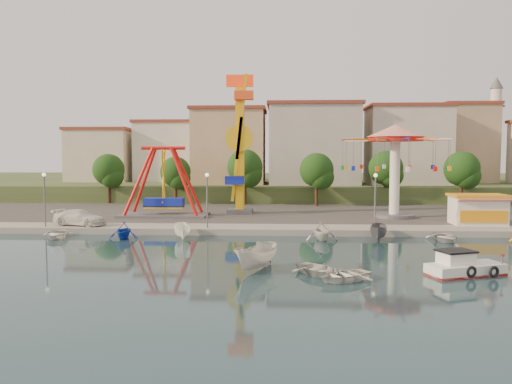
# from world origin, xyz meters

# --- Properties ---
(ground) EXTENTS (200.00, 200.00, 0.00)m
(ground) POSITION_xyz_m (0.00, 0.00, 0.00)
(ground) COLOR #142E38
(ground) RESTS_ON ground
(quay_deck) EXTENTS (200.00, 100.00, 0.60)m
(quay_deck) POSITION_xyz_m (0.00, 62.00, 0.30)
(quay_deck) COLOR #9E998E
(quay_deck) RESTS_ON ground
(asphalt_pad) EXTENTS (90.00, 28.00, 0.01)m
(asphalt_pad) POSITION_xyz_m (0.00, 30.00, 0.60)
(asphalt_pad) COLOR #4C4944
(asphalt_pad) RESTS_ON quay_deck
(hill_terrace) EXTENTS (200.00, 60.00, 3.00)m
(hill_terrace) POSITION_xyz_m (0.00, 67.00, 1.50)
(hill_terrace) COLOR #384C26
(hill_terrace) RESTS_ON ground
(pirate_ship_ride) EXTENTS (10.00, 5.00, 8.00)m
(pirate_ship_ride) POSITION_xyz_m (-14.28, 21.76, 4.39)
(pirate_ship_ride) COLOR #59595E
(pirate_ship_ride) RESTS_ON quay_deck
(kamikaze_tower) EXTENTS (3.26, 3.10, 16.50)m
(kamikaze_tower) POSITION_xyz_m (-5.78, 25.06, 8.61)
(kamikaze_tower) COLOR #59595E
(kamikaze_tower) RESTS_ON quay_deck
(wave_swinger) EXTENTS (11.60, 11.60, 10.40)m
(wave_swinger) POSITION_xyz_m (11.78, 21.84, 8.20)
(wave_swinger) COLOR #59595E
(wave_swinger) RESTS_ON quay_deck
(booth_left) EXTENTS (5.40, 3.78, 3.08)m
(booth_left) POSITION_xyz_m (18.91, 16.49, 2.16)
(booth_left) COLOR white
(booth_left) RESTS_ON quay_deck
(lamp_post_0) EXTENTS (0.14, 0.14, 5.00)m
(lamp_post_0) POSITION_xyz_m (-24.00, 13.00, 3.10)
(lamp_post_0) COLOR #59595E
(lamp_post_0) RESTS_ON quay_deck
(lamp_post_1) EXTENTS (0.14, 0.14, 5.00)m
(lamp_post_1) POSITION_xyz_m (-8.00, 13.00, 3.10)
(lamp_post_1) COLOR #59595E
(lamp_post_1) RESTS_ON quay_deck
(lamp_post_2) EXTENTS (0.14, 0.14, 5.00)m
(lamp_post_2) POSITION_xyz_m (8.00, 13.00, 3.10)
(lamp_post_2) COLOR #59595E
(lamp_post_2) RESTS_ON quay_deck
(tree_0) EXTENTS (4.60, 4.60, 7.19)m
(tree_0) POSITION_xyz_m (-26.00, 36.98, 5.47)
(tree_0) COLOR #382314
(tree_0) RESTS_ON quay_deck
(tree_1) EXTENTS (4.35, 4.35, 6.80)m
(tree_1) POSITION_xyz_m (-16.00, 36.24, 5.20)
(tree_1) COLOR #382314
(tree_1) RESTS_ON quay_deck
(tree_2) EXTENTS (5.02, 5.02, 7.85)m
(tree_2) POSITION_xyz_m (-6.00, 35.81, 5.92)
(tree_2) COLOR #382314
(tree_2) RESTS_ON quay_deck
(tree_3) EXTENTS (4.68, 4.68, 7.32)m
(tree_3) POSITION_xyz_m (4.00, 34.36, 5.55)
(tree_3) COLOR #382314
(tree_3) RESTS_ON quay_deck
(tree_4) EXTENTS (4.86, 4.86, 7.60)m
(tree_4) POSITION_xyz_m (14.00, 37.35, 5.75)
(tree_4) COLOR #382314
(tree_4) RESTS_ON quay_deck
(tree_5) EXTENTS (4.83, 4.83, 7.54)m
(tree_5) POSITION_xyz_m (24.00, 35.54, 5.71)
(tree_5) COLOR #382314
(tree_5) RESTS_ON quay_deck
(building_0) EXTENTS (9.26, 9.53, 11.87)m
(building_0) POSITION_xyz_m (-33.37, 46.06, 8.93)
(building_0) COLOR beige
(building_0) RESTS_ON hill_terrace
(building_1) EXTENTS (12.33, 9.01, 8.63)m
(building_1) POSITION_xyz_m (-21.33, 51.38, 7.32)
(building_1) COLOR silver
(building_1) RESTS_ON hill_terrace
(building_2) EXTENTS (11.95, 9.28, 11.23)m
(building_2) POSITION_xyz_m (-8.19, 51.96, 8.62)
(building_2) COLOR tan
(building_2) RESTS_ON hill_terrace
(building_3) EXTENTS (12.59, 10.50, 9.20)m
(building_3) POSITION_xyz_m (5.60, 48.80, 7.60)
(building_3) COLOR beige
(building_3) RESTS_ON hill_terrace
(building_4) EXTENTS (10.75, 9.23, 9.24)m
(building_4) POSITION_xyz_m (19.07, 52.20, 7.62)
(building_4) COLOR beige
(building_4) RESTS_ON hill_terrace
(building_5) EXTENTS (12.77, 10.96, 11.21)m
(building_5) POSITION_xyz_m (32.37, 50.33, 8.61)
(building_5) COLOR tan
(building_5) RESTS_ON hill_terrace
(minaret) EXTENTS (2.80, 2.80, 18.00)m
(minaret) POSITION_xyz_m (36.00, 54.00, 12.55)
(minaret) COLOR silver
(minaret) RESTS_ON hill_terrace
(cabin_motorboat) EXTENTS (5.24, 3.42, 1.72)m
(cabin_motorboat) POSITION_xyz_m (10.64, -2.75, 0.46)
(cabin_motorboat) COLOR white
(cabin_motorboat) RESTS_ON ground
(rowboat_a) EXTENTS (4.17, 4.42, 0.74)m
(rowboat_a) POSITION_xyz_m (1.48, -3.25, 0.37)
(rowboat_a) COLOR silver
(rowboat_a) RESTS_ON ground
(rowboat_b) EXTENTS (4.36, 4.04, 0.74)m
(rowboat_b) POSITION_xyz_m (2.90, -4.63, 0.37)
(rowboat_b) COLOR silver
(rowboat_b) RESTS_ON ground
(skiff) EXTENTS (3.64, 4.86, 1.77)m
(skiff) POSITION_xyz_m (-2.48, -2.05, 0.88)
(skiff) COLOR silver
(skiff) RESTS_ON ground
(van) EXTENTS (5.72, 3.38, 1.55)m
(van) POSITION_xyz_m (-20.96, 14.00, 1.38)
(van) COLOR white
(van) RESTS_ON quay_deck
(moored_boat_0) EXTENTS (3.57, 4.34, 0.78)m
(moored_boat_0) POSITION_xyz_m (-21.45, 9.80, 0.39)
(moored_boat_0) COLOR silver
(moored_boat_0) RESTS_ON ground
(moored_boat_1) EXTENTS (2.84, 3.20, 1.56)m
(moored_boat_1) POSITION_xyz_m (-15.19, 9.80, 0.78)
(moored_boat_1) COLOR #1435AF
(moored_boat_1) RESTS_ON ground
(moored_boat_2) EXTENTS (2.33, 4.08, 1.49)m
(moored_boat_2) POSITION_xyz_m (-9.78, 9.80, 0.74)
(moored_boat_2) COLOR white
(moored_boat_2) RESTS_ON ground
(moored_boat_4) EXTENTS (3.41, 3.77, 1.74)m
(moored_boat_4) POSITION_xyz_m (2.72, 9.80, 0.87)
(moored_boat_4) COLOR silver
(moored_boat_4) RESTS_ON ground
(moored_boat_5) EXTENTS (2.33, 4.20, 1.53)m
(moored_boat_5) POSITION_xyz_m (7.77, 9.80, 0.77)
(moored_boat_5) COLOR #57575B
(moored_boat_5) RESTS_ON ground
(moored_boat_6) EXTENTS (2.71, 3.78, 0.78)m
(moored_boat_6) POSITION_xyz_m (13.56, 9.80, 0.39)
(moored_boat_6) COLOR silver
(moored_boat_6) RESTS_ON ground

